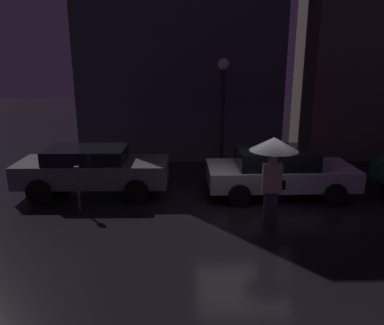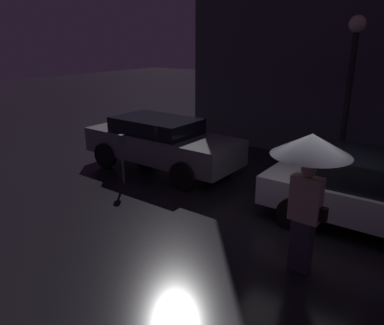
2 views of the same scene
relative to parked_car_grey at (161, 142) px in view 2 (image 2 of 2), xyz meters
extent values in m
plane|color=black|center=(4.39, -1.49, -0.78)|extent=(60.00, 60.00, 0.00)
cube|color=slate|center=(0.04, 0.00, -0.09)|extent=(4.49, 1.70, 0.68)
cube|color=black|center=(-0.14, 0.00, 0.45)|extent=(2.34, 1.48, 0.40)
cylinder|color=black|center=(1.42, 0.83, -0.43)|extent=(0.70, 0.22, 0.70)
cylinder|color=black|center=(1.42, -0.83, -0.43)|extent=(0.70, 0.22, 0.70)
cylinder|color=black|center=(-1.35, 0.83, -0.43)|extent=(0.70, 0.22, 0.70)
cylinder|color=black|center=(-1.35, -0.83, -0.43)|extent=(0.70, 0.22, 0.70)
cube|color=#B7B7BF|center=(5.68, -0.23, -0.16)|extent=(4.37, 1.90, 0.59)
cube|color=black|center=(5.51, -0.23, 0.39)|extent=(2.28, 1.65, 0.53)
cylinder|color=black|center=(4.33, 0.69, -0.46)|extent=(0.64, 0.22, 0.64)
cylinder|color=black|center=(4.33, -1.15, -0.46)|extent=(0.64, 0.22, 0.64)
cube|color=#383842|center=(4.92, -2.36, -0.35)|extent=(0.33, 0.23, 0.86)
cube|color=#D1B293|center=(4.92, -2.36, 0.43)|extent=(0.47, 0.23, 0.71)
sphere|color=tan|center=(4.92, -2.36, 0.91)|extent=(0.23, 0.23, 0.23)
cylinder|color=black|center=(4.92, -2.36, 0.71)|extent=(0.02, 0.02, 0.83)
cone|color=silver|center=(4.92, -2.36, 1.28)|extent=(1.16, 1.16, 0.32)
cube|color=black|center=(5.17, -2.36, 0.26)|extent=(0.16, 0.11, 0.22)
cylinder|color=#4C5154|center=(-0.07, -1.39, -0.26)|extent=(0.06, 0.06, 1.04)
cube|color=#4C5154|center=(-0.07, -1.39, 0.37)|extent=(0.12, 0.10, 0.22)
cylinder|color=black|center=(4.17, 2.39, 1.03)|extent=(0.14, 0.14, 3.62)
sphere|color=#F9EAB7|center=(4.17, 2.39, 3.04)|extent=(0.41, 0.41, 0.41)
camera|label=1|loc=(2.79, -10.94, 3.23)|focal=35.00mm
camera|label=2|loc=(6.58, -7.51, 2.73)|focal=35.00mm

